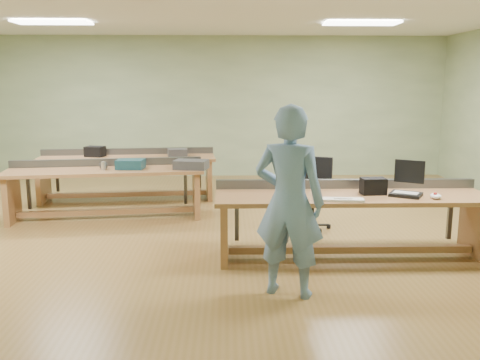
# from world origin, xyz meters

# --- Properties ---
(floor) EXTENTS (10.00, 10.00, 0.00)m
(floor) POSITION_xyz_m (0.00, 0.00, 0.00)
(floor) COLOR olive
(floor) RESTS_ON ground
(ceiling) EXTENTS (10.00, 10.00, 0.00)m
(ceiling) POSITION_xyz_m (0.00, 0.00, 3.00)
(ceiling) COLOR silver
(ceiling) RESTS_ON wall_back
(wall_back) EXTENTS (10.00, 0.04, 3.00)m
(wall_back) POSITION_xyz_m (0.00, 4.00, 1.50)
(wall_back) COLOR #A0B387
(wall_back) RESTS_ON floor
(wall_front) EXTENTS (10.00, 0.04, 3.00)m
(wall_front) POSITION_xyz_m (0.00, -4.00, 1.50)
(wall_front) COLOR #A0B387
(wall_front) RESTS_ON floor
(fluor_panels) EXTENTS (6.20, 3.50, 0.03)m
(fluor_panels) POSITION_xyz_m (0.00, 0.00, 2.97)
(fluor_panels) COLOR white
(fluor_panels) RESTS_ON ceiling
(workbench_front) EXTENTS (3.14, 0.84, 0.86)m
(workbench_front) POSITION_xyz_m (1.73, -1.38, 0.56)
(workbench_front) COLOR #A07043
(workbench_front) RESTS_ON floor
(workbench_mid) EXTENTS (2.96, 1.11, 0.86)m
(workbench_mid) POSITION_xyz_m (-1.52, 0.47, 0.56)
(workbench_mid) COLOR #A07043
(workbench_mid) RESTS_ON floor
(workbench_back) EXTENTS (3.10, 1.08, 0.86)m
(workbench_back) POSITION_xyz_m (-1.45, 1.72, 0.56)
(workbench_back) COLOR #A07043
(workbench_back) RESTS_ON floor
(person) EXTENTS (0.78, 0.64, 1.83)m
(person) POSITION_xyz_m (0.87, -2.43, 0.91)
(person) COLOR #678CA9
(person) RESTS_ON floor
(laptop_base) EXTENTS (0.43, 0.40, 0.04)m
(laptop_base) POSITION_xyz_m (2.32, -1.49, 0.77)
(laptop_base) COLOR black
(laptop_base) RESTS_ON workbench_front
(laptop_screen) EXTENTS (0.29, 0.18, 0.26)m
(laptop_screen) POSITION_xyz_m (2.38, -1.38, 1.01)
(laptop_screen) COLOR black
(laptop_screen) RESTS_ON laptop_base
(keyboard) EXTENTS (0.46, 0.20, 0.03)m
(keyboard) POSITION_xyz_m (1.55, -1.71, 0.76)
(keyboard) COLOR beige
(keyboard) RESTS_ON workbench_front
(trackball_mouse) EXTENTS (0.12, 0.14, 0.06)m
(trackball_mouse) POSITION_xyz_m (2.60, -1.63, 0.78)
(trackball_mouse) COLOR white
(trackball_mouse) RESTS_ON workbench_front
(camera_bag) EXTENTS (0.29, 0.19, 0.19)m
(camera_bag) POSITION_xyz_m (1.97, -1.38, 0.84)
(camera_bag) COLOR black
(camera_bag) RESTS_ON workbench_front
(task_chair) EXTENTS (0.70, 0.70, 0.99)m
(task_chair) POSITION_xyz_m (1.49, -0.17, 0.36)
(task_chair) COLOR black
(task_chair) RESTS_ON floor
(parts_bin_teal) EXTENTS (0.42, 0.33, 0.14)m
(parts_bin_teal) POSITION_xyz_m (-1.15, 0.48, 0.82)
(parts_bin_teal) COLOR #143943
(parts_bin_teal) RESTS_ON workbench_mid
(parts_bin_grey) EXTENTS (0.54, 0.40, 0.13)m
(parts_bin_grey) POSITION_xyz_m (-0.24, 0.44, 0.82)
(parts_bin_grey) COLOR #343437
(parts_bin_grey) RESTS_ON workbench_mid
(mug) EXTENTS (0.16, 0.16, 0.10)m
(mug) POSITION_xyz_m (-1.54, 0.42, 0.80)
(mug) COLOR #343437
(mug) RESTS_ON workbench_mid
(drinks_can) EXTENTS (0.08, 0.08, 0.12)m
(drinks_can) POSITION_xyz_m (-1.53, 0.37, 0.81)
(drinks_can) COLOR silver
(drinks_can) RESTS_ON workbench_mid
(storage_box_back) EXTENTS (0.36, 0.29, 0.18)m
(storage_box_back) POSITION_xyz_m (-2.00, 1.78, 0.84)
(storage_box_back) COLOR black
(storage_box_back) RESTS_ON workbench_back
(tray_back) EXTENTS (0.37, 0.30, 0.13)m
(tray_back) POSITION_xyz_m (-0.57, 1.77, 0.82)
(tray_back) COLOR #343437
(tray_back) RESTS_ON workbench_back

